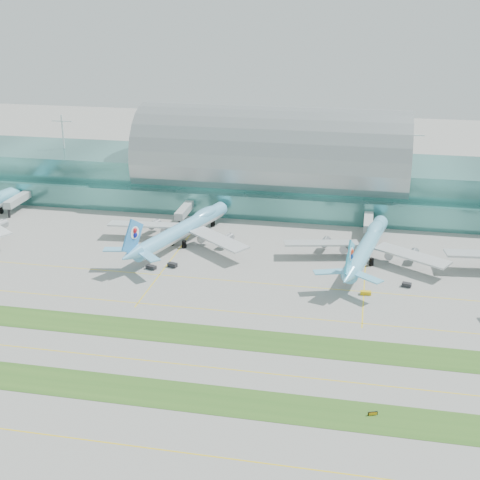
% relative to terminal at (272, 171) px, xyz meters
% --- Properties ---
extents(ground, '(700.00, 700.00, 0.00)m').
position_rel_terminal_xyz_m(ground, '(-0.01, -128.79, -14.23)').
color(ground, gray).
rests_on(ground, ground).
extents(terminal, '(340.00, 69.10, 36.00)m').
position_rel_terminal_xyz_m(terminal, '(0.00, 0.00, 0.00)').
color(terminal, '#3D7A75').
rests_on(terminal, ground).
extents(grass_strip_near, '(420.00, 12.00, 0.08)m').
position_rel_terminal_xyz_m(grass_strip_near, '(-0.01, -156.79, -14.19)').
color(grass_strip_near, '#2D591E').
rests_on(grass_strip_near, ground).
extents(grass_strip_far, '(420.00, 12.00, 0.08)m').
position_rel_terminal_xyz_m(grass_strip_far, '(-0.01, -126.79, -14.19)').
color(grass_strip_far, '#2D591E').
rests_on(grass_strip_far, ground).
extents(taxiline_a, '(420.00, 0.35, 0.01)m').
position_rel_terminal_xyz_m(taxiline_a, '(-0.01, -176.79, -14.22)').
color(taxiline_a, yellow).
rests_on(taxiline_a, ground).
extents(taxiline_b, '(420.00, 0.35, 0.01)m').
position_rel_terminal_xyz_m(taxiline_b, '(-0.01, -142.79, -14.22)').
color(taxiline_b, yellow).
rests_on(taxiline_b, ground).
extents(taxiline_c, '(420.00, 0.35, 0.01)m').
position_rel_terminal_xyz_m(taxiline_c, '(-0.01, -110.79, -14.22)').
color(taxiline_c, yellow).
rests_on(taxiline_c, ground).
extents(taxiline_d, '(420.00, 0.35, 0.01)m').
position_rel_terminal_xyz_m(taxiline_d, '(-0.01, -88.79, -14.22)').
color(taxiline_d, yellow).
rests_on(taxiline_d, ground).
extents(airliner_b, '(59.25, 68.73, 19.40)m').
position_rel_terminal_xyz_m(airliner_b, '(-25.09, -58.07, -8.24)').
color(airliner_b, '#69BBE8').
rests_on(airliner_b, ground).
extents(airliner_c, '(58.97, 67.69, 18.71)m').
position_rel_terminal_xyz_m(airliner_c, '(43.89, -61.98, -8.46)').
color(airliner_c, '#68C0E6').
rests_on(airliner_c, ground).
extents(gse_c, '(3.99, 2.90, 1.35)m').
position_rel_terminal_xyz_m(gse_c, '(-29.54, -84.53, -13.55)').
color(gse_c, black).
rests_on(gse_c, ground).
extents(gse_d, '(3.66, 2.71, 1.49)m').
position_rel_terminal_xyz_m(gse_d, '(-22.75, -81.33, -13.48)').
color(gse_d, black).
rests_on(gse_d, ground).
extents(gse_e, '(3.46, 1.69, 1.18)m').
position_rel_terminal_xyz_m(gse_e, '(44.44, -90.83, -13.64)').
color(gse_e, '#E6B20D').
rests_on(gse_e, ground).
extents(gse_f, '(3.30, 2.46, 1.35)m').
position_rel_terminal_xyz_m(gse_f, '(57.48, -82.20, -13.55)').
color(gse_f, black).
rests_on(gse_f, ground).
extents(taxiway_sign_east, '(2.26, 0.99, 0.98)m').
position_rel_terminal_xyz_m(taxiway_sign_east, '(47.35, -155.66, -13.74)').
color(taxiway_sign_east, black).
rests_on(taxiway_sign_east, ground).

